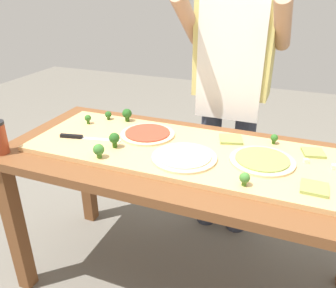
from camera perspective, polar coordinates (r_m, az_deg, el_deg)
The scene contains 20 objects.
ground_plane at distance 1.98m, azimuth 2.96°, elevation -22.29°, with size 8.00×8.00×0.00m, color #6B665B.
prep_table at distance 1.55m, azimuth 3.52°, elevation -5.43°, with size 1.69×0.73×0.78m.
cutting_board at distance 1.51m, azimuth 2.25°, elevation -1.11°, with size 1.37×0.50×0.02m, color tan.
chefs_knife at distance 1.65m, azimuth -14.27°, elevation 1.09°, with size 0.29×0.08×0.02m.
pizza_whole_cheese_artichoke at distance 1.42m, azimuth 2.76°, elevation -2.17°, with size 0.27×0.27×0.02m.
pizza_whole_pesto_green at distance 1.45m, azimuth 15.47°, elevation -2.63°, with size 0.27×0.27×0.02m.
pizza_whole_tomato_red at distance 1.64m, azimuth -3.44°, elevation 1.73°, with size 0.26×0.26×0.02m.
pizza_slice_center at distance 1.32m, azimuth 23.28°, elevation -6.78°, with size 0.09×0.09×0.01m, color #899E4C.
pizza_slice_far_right at distance 1.61m, azimuth 10.48°, elevation 0.81°, with size 0.10×0.10×0.01m, color #899E4C.
pizza_slice_near_right at distance 1.58m, azimuth 23.13°, elevation -1.34°, with size 0.09×0.09×0.01m, color #899E4C.
broccoli_floret_front_left at distance 1.81m, azimuth -6.87°, elevation 5.01°, with size 0.05×0.05×0.07m.
broccoli_floret_back_left at distance 1.44m, azimuth -11.51°, elevation -0.99°, with size 0.05×0.05×0.06m.
broccoli_floret_front_mid at distance 1.85m, azimuth -9.96°, elevation 4.84°, with size 0.03×0.03×0.05m.
broccoli_floret_front_right at distance 1.52m, azimuth -8.96°, elevation 0.89°, with size 0.05×0.05×0.07m.
broccoli_floret_back_right at distance 1.61m, azimuth 17.34°, elevation 0.93°, with size 0.03×0.03×0.05m.
broccoli_floret_center_right at distance 1.81m, azimuth -13.26°, elevation 4.19°, with size 0.03×0.03×0.05m.
broccoli_floret_back_mid at distance 1.26m, azimuth 12.70°, elevation -5.58°, with size 0.04×0.04×0.05m.
cheese_crumble_a at distance 1.50m, azimuth 22.09°, elevation -2.63°, with size 0.02×0.02×0.02m, color silver.
cheese_crumble_c at distance 1.49m, azimuth 26.05°, elevation -3.49°, with size 0.02×0.02×0.02m, color silver.
cook_center at distance 1.92m, azimuth 10.65°, elevation 10.96°, with size 0.54×0.39×1.67m.
Camera 1 is at (0.40, -1.27, 1.47)m, focal length 36.45 mm.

